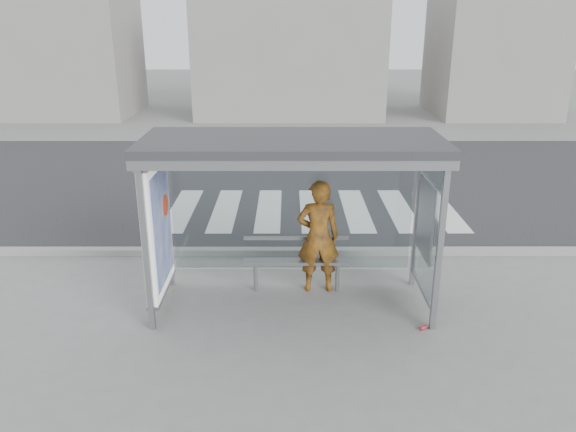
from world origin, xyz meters
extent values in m
plane|color=slate|center=(0.00, 0.00, 0.00)|extent=(80.00, 80.00, 0.00)
cube|color=#262629|center=(0.00, 7.00, 0.00)|extent=(30.00, 10.00, 0.01)
cube|color=gray|center=(0.00, 1.95, 0.06)|extent=(30.00, 0.18, 0.12)
cube|color=silver|center=(-2.50, 4.50, 0.00)|extent=(0.55, 3.00, 0.00)
cube|color=silver|center=(-1.50, 4.50, 0.00)|extent=(0.55, 3.00, 0.00)
cube|color=silver|center=(-0.50, 4.50, 0.00)|extent=(0.55, 3.00, 0.00)
cube|color=silver|center=(0.50, 4.50, 0.00)|extent=(0.55, 3.00, 0.00)
cube|color=silver|center=(1.50, 4.50, 0.00)|extent=(0.55, 3.00, 0.00)
cube|color=silver|center=(2.50, 4.50, 0.00)|extent=(0.55, 3.00, 0.00)
cube|color=silver|center=(3.50, 4.50, 0.00)|extent=(0.55, 3.00, 0.00)
cube|color=gray|center=(-2.00, -0.70, 1.25)|extent=(0.08, 0.08, 2.50)
cube|color=gray|center=(2.00, -0.70, 1.25)|extent=(0.08, 0.08, 2.50)
cube|color=gray|center=(-2.00, 0.70, 1.25)|extent=(0.08, 0.08, 2.50)
cube|color=gray|center=(2.00, 0.70, 1.25)|extent=(0.08, 0.08, 2.50)
cube|color=#2D2D30|center=(0.00, 0.00, 2.56)|extent=(4.25, 1.65, 0.12)
cube|color=gray|center=(0.00, -0.76, 2.45)|extent=(4.25, 0.06, 0.18)
cube|color=white|center=(0.00, 0.70, 1.30)|extent=(3.80, 0.02, 2.00)
cube|color=white|center=(-2.00, 0.00, 1.30)|extent=(0.15, 1.25, 2.00)
cube|color=#3048AE|center=(-1.92, 0.00, 1.30)|extent=(0.01, 1.10, 1.70)
cylinder|color=red|center=(-1.91, 0.25, 1.55)|extent=(0.02, 0.32, 0.32)
cube|color=white|center=(2.00, 0.00, 1.30)|extent=(0.03, 1.25, 2.00)
cube|color=beige|center=(1.97, 0.05, 1.40)|extent=(0.03, 0.86, 1.16)
cube|color=gray|center=(-10.00, 18.00, 3.00)|extent=(6.00, 5.00, 6.00)
cube|color=gray|center=(0.00, 18.00, 2.50)|extent=(8.00, 5.00, 5.00)
cube|color=gray|center=(9.00, 18.00, 3.50)|extent=(5.00, 5.00, 7.00)
imported|color=orange|center=(0.42, 0.53, 0.93)|extent=(0.70, 0.48, 1.86)
cube|color=slate|center=(0.07, 0.47, 0.52)|extent=(1.70, 0.21, 0.05)
cylinder|color=slate|center=(-0.59, 0.47, 0.25)|extent=(0.07, 0.07, 0.50)
cylinder|color=slate|center=(0.73, 0.47, 0.25)|extent=(0.07, 0.07, 0.50)
cube|color=slate|center=(0.07, 0.66, 0.85)|extent=(1.70, 0.04, 0.06)
cylinder|color=#E94460|center=(1.87, -0.73, 0.03)|extent=(0.14, 0.12, 0.07)
camera|label=1|loc=(-0.07, -7.72, 4.23)|focal=35.00mm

